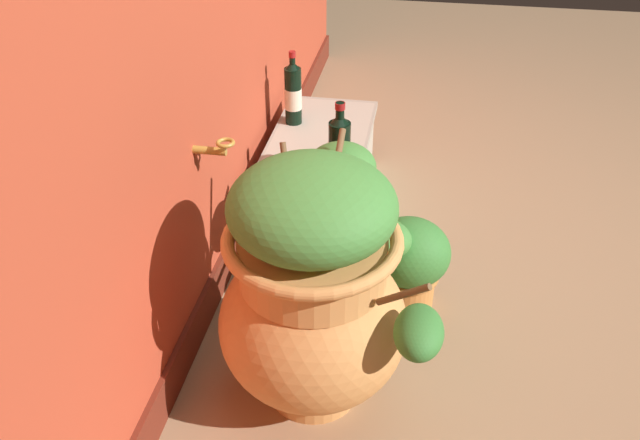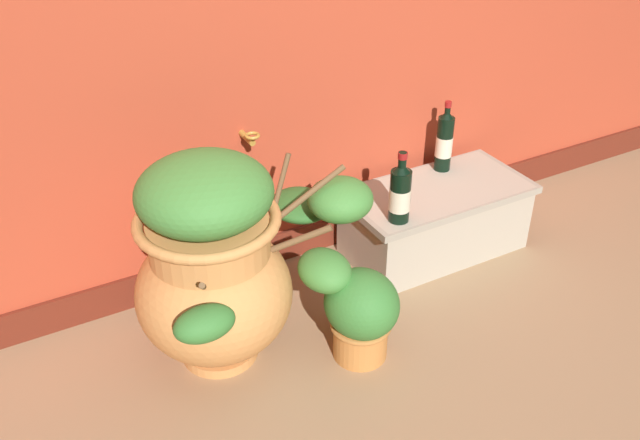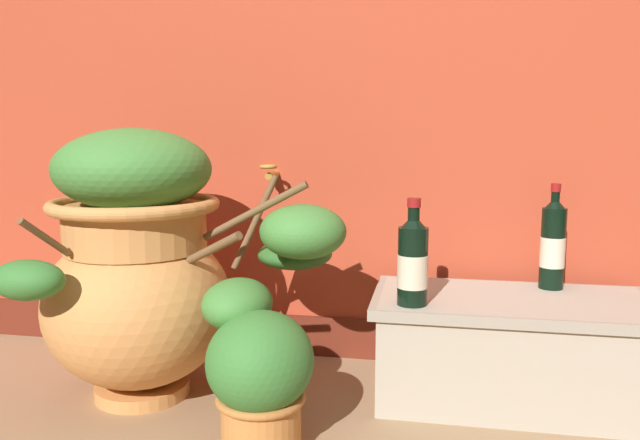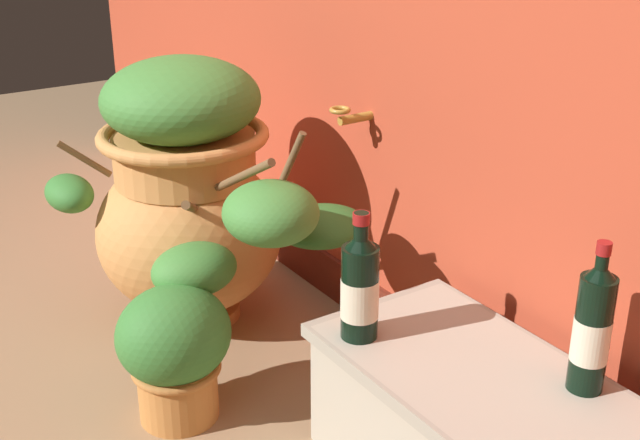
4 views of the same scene
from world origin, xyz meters
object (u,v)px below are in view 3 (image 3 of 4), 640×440
Objects in this scene: potted_shrub at (260,377)px; wine_bottle_middle at (553,243)px; terracotta_urn at (147,266)px; wine_bottle_left at (413,260)px.

wine_bottle_middle is at bearing 36.10° from potted_shrub.
terracotta_urn is at bearing 148.73° from potted_shrub.
wine_bottle_middle reaches higher than potted_shrub.
terracotta_urn is at bearing -165.42° from wine_bottle_middle.
wine_bottle_middle is (0.40, 0.25, 0.01)m from wine_bottle_left.
wine_bottle_left reaches higher than potted_shrub.
terracotta_urn is 0.51m from potted_shrub.
wine_bottle_left is at bearing -147.68° from wine_bottle_middle.
terracotta_urn reaches higher than wine_bottle_middle.
potted_shrub is (-0.34, -0.29, -0.24)m from wine_bottle_left.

